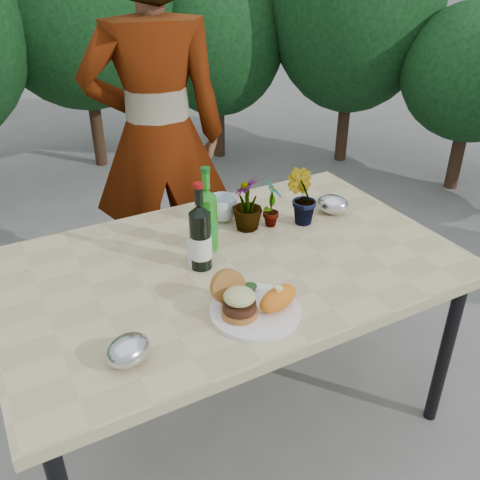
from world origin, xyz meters
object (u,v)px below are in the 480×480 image
wine_bottle (200,238)px  person (158,139)px  dinner_plate (255,311)px  patio_table (229,275)px

wine_bottle → person: (0.18, 0.86, 0.05)m
dinner_plate → patio_table: bearing=77.6°
person → wine_bottle: bearing=92.3°
patio_table → wine_bottle: wine_bottle is taller
dinner_plate → wine_bottle: bearing=96.0°
patio_table → wine_bottle: size_ratio=5.06×
patio_table → wine_bottle: 0.20m
dinner_plate → wine_bottle: (-0.03, 0.32, 0.11)m
patio_table → dinner_plate: (-0.07, -0.30, 0.06)m
person → patio_table: bearing=98.9°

